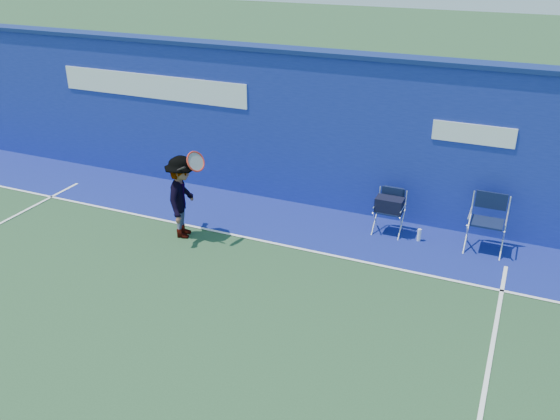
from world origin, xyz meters
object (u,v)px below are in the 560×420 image
at_px(water_bottle, 419,235).
at_px(directors_chair_right, 485,234).
at_px(tennis_player, 182,197).
at_px(directors_chair_left, 389,215).

bearing_deg(water_bottle, directors_chair_right, 5.75).
relative_size(directors_chair_right, tennis_player, 0.58).
height_order(water_bottle, tennis_player, tennis_player).
xyz_separation_m(directors_chair_left, tennis_player, (-3.38, -1.58, 0.42)).
xyz_separation_m(directors_chair_left, water_bottle, (0.60, -0.09, -0.24)).
bearing_deg(directors_chair_left, directors_chair_right, 0.61).
relative_size(directors_chair_left, directors_chair_right, 0.83).
height_order(directors_chair_right, tennis_player, tennis_player).
distance_m(directors_chair_left, tennis_player, 3.76).
bearing_deg(directors_chair_left, tennis_player, -154.93).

